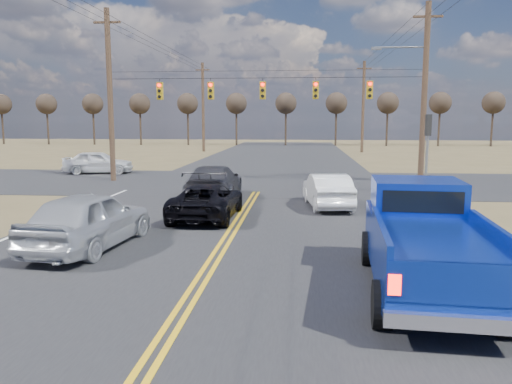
# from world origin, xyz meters

# --- Properties ---
(ground) EXTENTS (160.00, 160.00, 0.00)m
(ground) POSITION_xyz_m (0.00, 0.00, 0.00)
(ground) COLOR brown
(ground) RESTS_ON ground
(road_main) EXTENTS (14.00, 120.00, 0.02)m
(road_main) POSITION_xyz_m (0.00, 10.00, 0.00)
(road_main) COLOR #28282B
(road_main) RESTS_ON ground
(road_cross) EXTENTS (120.00, 12.00, 0.02)m
(road_cross) POSITION_xyz_m (0.00, 18.00, 0.00)
(road_cross) COLOR #28282B
(road_cross) RESTS_ON ground
(signal_gantry) EXTENTS (19.60, 4.83, 10.00)m
(signal_gantry) POSITION_xyz_m (0.50, 17.79, 5.06)
(signal_gantry) COLOR #473323
(signal_gantry) RESTS_ON ground
(utility_poles) EXTENTS (19.60, 58.32, 10.00)m
(utility_poles) POSITION_xyz_m (0.00, 17.00, 5.23)
(utility_poles) COLOR #473323
(utility_poles) RESTS_ON ground
(treeline) EXTENTS (87.00, 117.80, 7.40)m
(treeline) POSITION_xyz_m (0.00, 26.96, 5.70)
(treeline) COLOR #33261C
(treeline) RESTS_ON ground
(pickup_truck) EXTENTS (2.75, 6.16, 2.26)m
(pickup_truck) POSITION_xyz_m (4.88, -0.23, 1.10)
(pickup_truck) COLOR black
(pickup_truck) RESTS_ON ground
(silver_suv) EXTENTS (2.50, 5.11, 1.68)m
(silver_suv) POSITION_xyz_m (-3.77, 2.57, 0.84)
(silver_suv) COLOR #B4B7BD
(silver_suv) RESTS_ON ground
(black_suv) EXTENTS (2.29, 4.79, 1.32)m
(black_suv) POSITION_xyz_m (-1.24, 7.23, 0.66)
(black_suv) COLOR black
(black_suv) RESTS_ON ground
(white_car_queue) EXTENTS (2.06, 4.51, 1.43)m
(white_car_queue) POSITION_xyz_m (3.35, 10.00, 0.72)
(white_car_queue) COLOR white
(white_car_queue) RESTS_ON ground
(dgrey_car_queue) EXTENTS (2.31, 5.44, 1.57)m
(dgrey_car_queue) POSITION_xyz_m (-1.78, 11.77, 0.78)
(dgrey_car_queue) COLOR #38383D
(dgrey_car_queue) RESTS_ON ground
(cross_car_west) EXTENTS (2.54, 4.82, 1.56)m
(cross_car_west) POSITION_xyz_m (-11.51, 21.84, 0.78)
(cross_car_west) COLOR white
(cross_car_west) RESTS_ON ground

